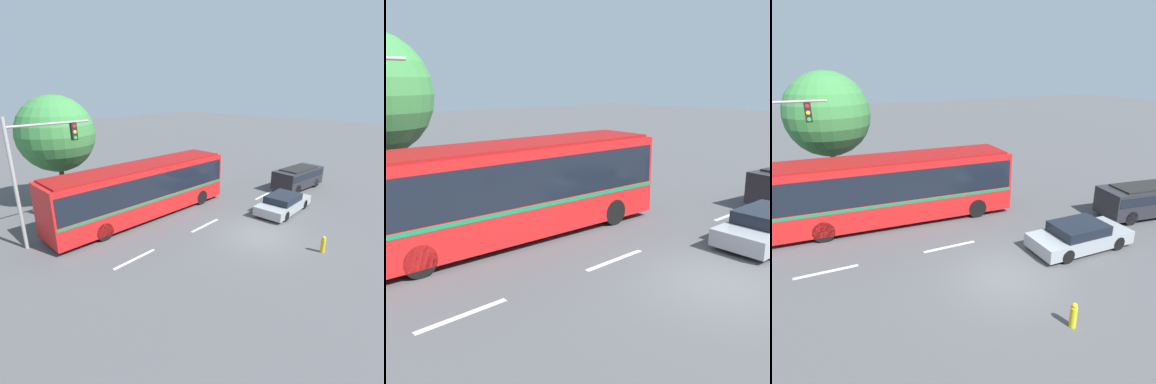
% 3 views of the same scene
% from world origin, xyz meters
% --- Properties ---
extents(ground_plane, '(140.00, 140.00, 0.00)m').
position_xyz_m(ground_plane, '(0.00, 0.00, 0.00)').
color(ground_plane, '#4C4C4F').
extents(city_bus, '(12.21, 3.15, 3.36)m').
position_xyz_m(city_bus, '(-2.44, 6.95, 1.91)').
color(city_bus, red).
rests_on(city_bus, ground).
extents(sedan_foreground, '(4.52, 1.92, 1.18)m').
position_xyz_m(sedan_foreground, '(4.14, 0.67, 0.57)').
color(sedan_foreground, gray).
rests_on(sedan_foreground, ground).
extents(suv_left_lane, '(4.81, 2.51, 1.69)m').
position_xyz_m(suv_left_lane, '(9.64, 2.11, 0.99)').
color(suv_left_lane, '#232328').
rests_on(suv_left_lane, ground).
extents(traffic_light_pole, '(4.23, 0.24, 6.53)m').
position_xyz_m(traffic_light_pole, '(-8.17, 8.16, 4.19)').
color(traffic_light_pole, gray).
rests_on(traffic_light_pole, ground).
extents(flowering_hedge, '(7.97, 1.30, 1.87)m').
position_xyz_m(flowering_hedge, '(-0.32, 10.14, 0.92)').
color(flowering_hedge, '#286028').
rests_on(flowering_hedge, ground).
extents(street_tree_left, '(4.97, 4.97, 7.39)m').
position_xyz_m(street_tree_left, '(-4.73, 12.77, 4.90)').
color(street_tree_left, brown).
rests_on(street_tree_left, ground).
extents(fire_hydrant, '(0.22, 0.22, 0.86)m').
position_xyz_m(fire_hydrant, '(0.46, -3.23, 0.41)').
color(fire_hydrant, gold).
rests_on(fire_hydrant, ground).
extents(lane_stripe_near, '(2.40, 0.16, 0.01)m').
position_xyz_m(lane_stripe_near, '(-6.16, 3.20, 0.01)').
color(lane_stripe_near, silver).
rests_on(lane_stripe_near, ground).
extents(lane_stripe_mid, '(2.40, 0.16, 0.01)m').
position_xyz_m(lane_stripe_mid, '(6.12, 3.17, 0.01)').
color(lane_stripe_mid, silver).
rests_on(lane_stripe_mid, ground).
extents(lane_stripe_far, '(2.40, 0.16, 0.01)m').
position_xyz_m(lane_stripe_far, '(-1.00, 3.09, 0.01)').
color(lane_stripe_far, silver).
rests_on(lane_stripe_far, ground).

